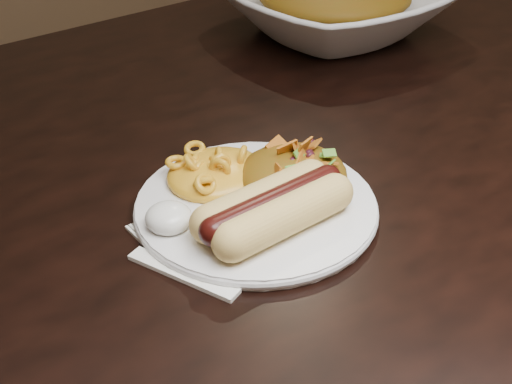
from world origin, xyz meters
TOP-DOWN VIEW (x-y plane):
  - table at (0.00, 0.00)m, footprint 1.60×0.90m
  - plate at (-0.03, -0.07)m, footprint 0.27×0.27m
  - hotdog at (-0.04, -0.10)m, footprint 0.12×0.07m
  - mac_and_cheese at (-0.04, -0.02)m, footprint 0.11×0.11m
  - sour_cream at (-0.11, -0.05)m, footprint 0.05×0.05m
  - taco_salad at (0.01, -0.06)m, footprint 0.10×0.10m
  - fork at (-0.13, -0.10)m, footprint 0.07×0.13m
  - serving_bowl at (0.32, 0.21)m, footprint 0.30×0.30m

SIDE VIEW (x-z plane):
  - table at x=0.00m, z-range 0.28..1.03m
  - fork at x=-0.13m, z-range 0.75..0.75m
  - plate at x=-0.03m, z-range 0.75..0.76m
  - sour_cream at x=-0.11m, z-range 0.76..0.79m
  - taco_salad at x=0.01m, z-range 0.76..0.80m
  - hotdog at x=-0.04m, z-range 0.76..0.80m
  - mac_and_cheese at x=-0.04m, z-range 0.76..0.80m
  - serving_bowl at x=0.32m, z-range 0.75..0.82m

